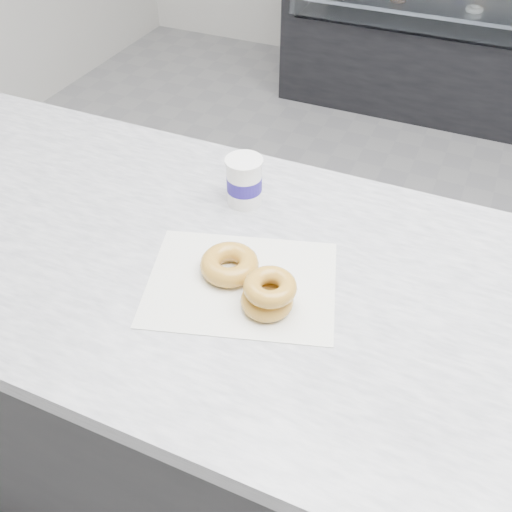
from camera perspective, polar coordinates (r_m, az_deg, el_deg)
The scene contains 7 objects.
ground at distance 2.09m, azimuth 15.14°, elevation -11.51°, with size 5.00×5.00×0.00m, color gray.
counter at distance 1.37m, azimuth 13.04°, elevation -19.07°, with size 3.06×0.76×0.90m.
display_case at distance 3.61m, azimuth 24.19°, elevation 20.24°, with size 2.40×0.74×1.25m.
wax_paper at distance 1.04m, azimuth -1.47°, elevation -2.72°, with size 0.34×0.26×0.00m, color silver.
donut_single at distance 1.05m, azimuth -2.67°, elevation -0.84°, with size 0.11×0.11×0.04m, color gold.
donut_stack at distance 0.97m, azimuth 1.27°, elevation -3.80°, with size 0.13×0.13×0.06m.
coffee_cup at distance 1.20m, azimuth -1.18°, elevation 7.53°, with size 0.10×0.10×0.11m.
Camera 1 is at (-0.01, -1.30, 1.63)m, focal length 40.00 mm.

